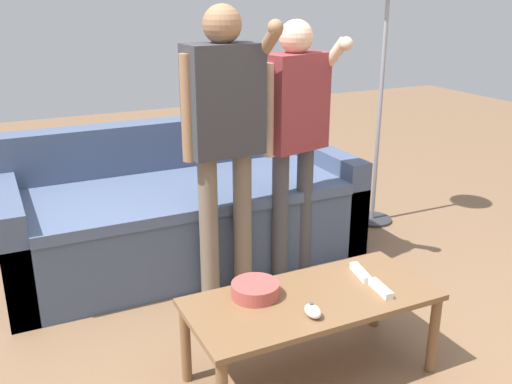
% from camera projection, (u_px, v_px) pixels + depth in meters
% --- Properties ---
extents(ground_plane, '(12.00, 12.00, 0.00)m').
position_uv_depth(ground_plane, '(312.00, 373.00, 2.50)').
color(ground_plane, brown).
extents(couch, '(2.10, 0.94, 0.79)m').
position_uv_depth(couch, '(182.00, 212.00, 3.54)').
color(couch, '#475675').
rests_on(couch, ground).
extents(coffee_table, '(1.05, 0.47, 0.38)m').
position_uv_depth(coffee_table, '(312.00, 307.00, 2.38)').
color(coffee_table, brown).
rests_on(coffee_table, ground).
extents(snack_bowl, '(0.20, 0.20, 0.06)m').
position_uv_depth(snack_bowl, '(255.00, 290.00, 2.36)').
color(snack_bowl, '#B24C47').
rests_on(snack_bowl, coffee_table).
extents(game_remote_nunchuk, '(0.06, 0.09, 0.05)m').
position_uv_depth(game_remote_nunchuk, '(313.00, 311.00, 2.22)').
color(game_remote_nunchuk, white).
rests_on(game_remote_nunchuk, coffee_table).
extents(player_right, '(0.46, 0.31, 1.44)m').
position_uv_depth(player_right, '(295.00, 121.00, 3.11)').
color(player_right, '#47474C').
rests_on(player_right, ground).
extents(player_center, '(0.46, 0.31, 1.52)m').
position_uv_depth(player_center, '(224.00, 122.00, 2.85)').
color(player_center, '#756656').
rests_on(player_center, ground).
extents(game_remote_wand_near, '(0.07, 0.16, 0.03)m').
position_uv_depth(game_remote_wand_near, '(360.00, 272.00, 2.54)').
color(game_remote_wand_near, white).
rests_on(game_remote_wand_near, coffee_table).
extents(game_remote_wand_far, '(0.05, 0.15, 0.03)m').
position_uv_depth(game_remote_wand_far, '(381.00, 289.00, 2.40)').
color(game_remote_wand_far, white).
rests_on(game_remote_wand_far, coffee_table).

